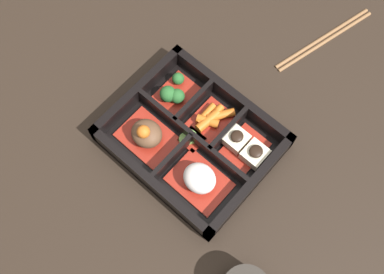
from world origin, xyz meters
name	(u,v)px	position (x,y,z in m)	size (l,w,h in m)	color
ground_plane	(192,142)	(0.00, 0.00, 0.00)	(3.00, 3.00, 0.00)	black
bento_base	(192,141)	(0.00, 0.00, 0.01)	(0.27, 0.22, 0.01)	black
bento_rim	(193,137)	(0.00, 0.00, 0.02)	(0.27, 0.22, 0.04)	black
bowl_rice	(200,179)	(-0.06, 0.05, 0.03)	(0.10, 0.07, 0.04)	maroon
bowl_stew	(147,135)	(0.06, 0.05, 0.03)	(0.10, 0.07, 0.06)	maroon
bowl_tofu	(246,147)	(-0.08, -0.05, 0.02)	(0.08, 0.08, 0.03)	maroon
bowl_carrots	(210,118)	(0.00, -0.05, 0.02)	(0.06, 0.08, 0.02)	maroon
bowl_greens	(174,92)	(0.08, -0.04, 0.02)	(0.06, 0.08, 0.03)	maroon
bowl_pickles	(190,140)	(0.00, 0.00, 0.02)	(0.04, 0.04, 0.01)	maroon
chopsticks	(324,39)	(-0.05, -0.32, 0.00)	(0.07, 0.22, 0.01)	brown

